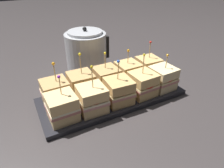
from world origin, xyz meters
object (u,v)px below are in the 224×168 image
at_px(sandwich_back_right, 128,73).
at_px(sandwich_back_far_right, 148,68).
at_px(sandwich_back_far_left, 55,92).
at_px(sandwich_back_center, 106,79).
at_px(sandwich_front_far_left, 62,107).
at_px(sandwich_front_far_right, 162,78).
at_px(sandwich_front_left, 92,99).
at_px(sandwich_front_center, 118,91).
at_px(serving_platter, 112,96).
at_px(kettle_steel, 86,52).
at_px(sandwich_back_left, 81,85).
at_px(sandwich_front_right, 143,84).

height_order(sandwich_back_right, sandwich_back_far_right, sandwich_back_far_right).
bearing_deg(sandwich_back_far_left, sandwich_back_center, -0.40).
bearing_deg(sandwich_front_far_left, sandwich_back_far_right, 13.79).
distance_m(sandwich_front_far_right, sandwich_back_right, 0.15).
relative_size(sandwich_front_left, sandwich_back_far_left, 1.07).
relative_size(sandwich_front_far_right, sandwich_back_center, 0.95).
bearing_deg(sandwich_back_right, sandwich_front_far_right, -44.58).
height_order(sandwich_front_far_left, sandwich_front_center, sandwich_front_center).
distance_m(sandwich_front_center, sandwich_back_far_right, 0.24).
relative_size(serving_platter, sandwich_back_right, 3.68).
relative_size(sandwich_back_center, kettle_steel, 0.73).
xyz_separation_m(serving_platter, sandwich_back_left, (-0.11, 0.05, 0.06)).
bearing_deg(serving_platter, sandwich_front_center, -93.00).
relative_size(sandwich_front_far_left, kettle_steel, 0.72).
height_order(sandwich_back_far_left, sandwich_back_far_right, sandwich_back_far_right).
distance_m(sandwich_back_far_left, sandwich_back_center, 0.21).
relative_size(sandwich_back_left, sandwich_back_far_right, 1.04).
bearing_deg(serving_platter, sandwich_back_far_left, 165.96).
height_order(sandwich_front_far_right, sandwich_back_right, sandwich_back_right).
distance_m(serving_platter, sandwich_front_center, 0.08).
height_order(sandwich_front_center, sandwich_back_far_right, same).
xyz_separation_m(sandwich_front_left, sandwich_back_left, (0.00, 0.11, 0.00)).
distance_m(sandwich_front_left, sandwich_front_center, 0.10).
relative_size(sandwich_front_center, kettle_steel, 0.77).
height_order(serving_platter, sandwich_back_right, sandwich_back_right).
bearing_deg(sandwich_back_far_left, serving_platter, -14.04).
bearing_deg(sandwich_back_far_right, sandwich_back_far_left, -179.71).
xyz_separation_m(sandwich_back_far_left, sandwich_back_left, (0.10, 0.00, 0.00)).
relative_size(serving_platter, sandwich_back_far_left, 3.48).
height_order(sandwich_front_far_right, sandwich_back_far_right, sandwich_back_far_right).
bearing_deg(sandwich_back_center, sandwich_back_right, 0.43).
bearing_deg(sandwich_back_right, sandwich_front_center, -135.69).
relative_size(sandwich_front_left, sandwich_back_right, 1.13).
bearing_deg(sandwich_back_far_right, sandwich_back_center, -179.05).
relative_size(sandwich_front_right, sandwich_back_far_left, 1.06).
bearing_deg(sandwich_front_far_left, sandwich_back_center, 25.60).
height_order(serving_platter, sandwich_back_far_right, sandwich_back_far_right).
xyz_separation_m(sandwich_front_far_left, sandwich_back_right, (0.32, 0.10, 0.00)).
relative_size(sandwich_front_far_right, sandwich_back_far_right, 0.91).
relative_size(sandwich_front_center, sandwich_back_center, 1.05).
height_order(sandwich_front_left, sandwich_front_right, same).
relative_size(serving_platter, sandwich_front_far_left, 3.57).
height_order(sandwich_front_left, sandwich_back_left, sandwich_back_left).
relative_size(sandwich_front_far_left, sandwich_front_left, 0.91).
xyz_separation_m(sandwich_front_center, sandwich_back_left, (-0.10, 0.11, 0.00)).
distance_m(sandwich_front_right, sandwich_front_far_right, 0.10).
xyz_separation_m(sandwich_front_center, sandwich_back_right, (0.11, 0.11, 0.00)).
bearing_deg(sandwich_back_far_right, sandwich_front_center, -153.52).
height_order(sandwich_front_right, sandwich_back_center, sandwich_front_right).
bearing_deg(kettle_steel, sandwich_front_center, -91.88).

